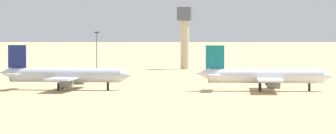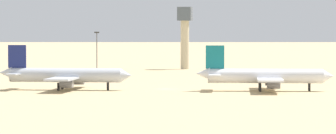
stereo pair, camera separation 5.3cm
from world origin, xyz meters
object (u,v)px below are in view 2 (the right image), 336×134
light_pole_mid (97,48)px  control_tower (185,32)px  parked_jet_navy_2 (64,75)px  parked_jet_teal_3 (264,76)px

light_pole_mid → control_tower: bearing=33.5°
parked_jet_navy_2 → control_tower: bearing=82.1°
parked_jet_teal_3 → control_tower: 129.81m
control_tower → parked_jet_navy_2: bearing=-95.4°
parked_jet_teal_3 → control_tower: (-38.91, 123.39, 10.49)m
light_pole_mid → parked_jet_teal_3: bearing=-56.6°
parked_jet_teal_3 → light_pole_mid: (-68.54, 103.78, 4.57)m
control_tower → light_pole_mid: control_tower is taller
control_tower → light_pole_mid: (-29.63, -19.61, -5.92)m
parked_jet_navy_2 → control_tower: control_tower is taller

